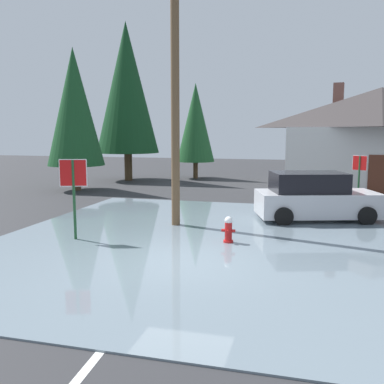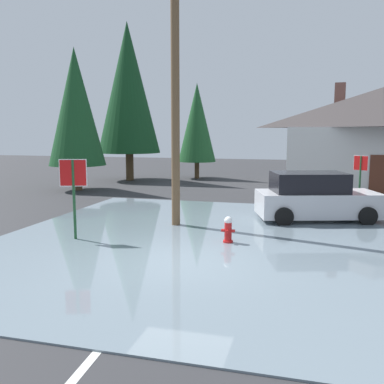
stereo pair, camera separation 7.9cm
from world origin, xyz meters
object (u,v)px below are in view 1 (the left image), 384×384
object	(u,v)px
pine_tree_tall_left	(75,107)
fire_hydrant	(228,230)
utility_pole	(175,74)
pine_tree_mid_left	(196,123)
stop_sign_far	(359,170)
stop_sign_near	(74,182)
house	(379,136)
parked_car	(314,198)
pine_tree_short_left	(127,88)

from	to	relation	value
pine_tree_tall_left	fire_hydrant	bearing A→B (deg)	-42.29
fire_hydrant	utility_pole	world-z (taller)	utility_pole
pine_tree_mid_left	stop_sign_far	bearing A→B (deg)	-41.05
utility_pole	stop_sign_near	bearing A→B (deg)	-130.94
fire_hydrant	house	world-z (taller)	house
stop_sign_far	parked_car	distance (m)	4.64
stop_sign_far	house	bearing A→B (deg)	74.94
fire_hydrant	utility_pole	distance (m)	5.41
fire_hydrant	stop_sign_far	world-z (taller)	stop_sign_far
fire_hydrant	pine_tree_short_left	distance (m)	17.73
stop_sign_far	pine_tree_tall_left	bearing A→B (deg)	176.71
fire_hydrant	pine_tree_tall_left	world-z (taller)	pine_tree_tall_left
house	pine_tree_short_left	bearing A→B (deg)	-178.69
stop_sign_near	stop_sign_far	distance (m)	12.52
stop_sign_far	pine_tree_mid_left	xyz separation A→B (m)	(-9.50, 8.27, 2.26)
parked_car	pine_tree_short_left	distance (m)	16.18
utility_pole	pine_tree_tall_left	xyz separation A→B (m)	(-7.76, 7.13, -0.56)
fire_hydrant	utility_pole	bearing A→B (deg)	138.88
pine_tree_tall_left	stop_sign_far	bearing A→B (deg)	-3.29
stop_sign_near	fire_hydrant	bearing A→B (deg)	9.98
pine_tree_tall_left	house	bearing A→B (deg)	19.16
fire_hydrant	pine_tree_mid_left	world-z (taller)	pine_tree_mid_left
utility_pole	house	bearing A→B (deg)	57.09
utility_pole	pine_tree_mid_left	world-z (taller)	utility_pole
stop_sign_near	utility_pole	size ratio (longest dim) A/B	0.25
stop_sign_near	fire_hydrant	world-z (taller)	stop_sign_near
pine_tree_short_left	house	bearing A→B (deg)	1.31
stop_sign_near	pine_tree_short_left	bearing A→B (deg)	107.48
house	pine_tree_short_left	xyz separation A→B (m)	(-15.19, -0.35, 2.99)
stop_sign_near	pine_tree_tall_left	distance (m)	11.52
pine_tree_short_left	pine_tree_mid_left	bearing A→B (deg)	29.54
pine_tree_tall_left	pine_tree_short_left	world-z (taller)	pine_tree_short_left
utility_pole	pine_tree_mid_left	xyz separation A→B (m)	(-3.01, 14.59, -1.24)
fire_hydrant	pine_tree_mid_left	bearing A→B (deg)	107.32
fire_hydrant	pine_tree_short_left	size ratio (longest dim) A/B	0.08
house	stop_sign_far	bearing A→B (deg)	-105.06
stop_sign_near	stop_sign_far	bearing A→B (deg)	45.54
utility_pole	house	distance (m)	15.25
utility_pole	pine_tree_short_left	size ratio (longest dim) A/B	0.96
pine_tree_short_left	utility_pole	bearing A→B (deg)	-60.49
utility_pole	parked_car	size ratio (longest dim) A/B	2.12
pine_tree_short_left	stop_sign_near	bearing A→B (deg)	-72.52
utility_pole	pine_tree_mid_left	distance (m)	14.95
stop_sign_far	pine_tree_short_left	world-z (taller)	pine_tree_short_left
utility_pole	stop_sign_far	world-z (taller)	utility_pole
fire_hydrant	pine_tree_tall_left	bearing A→B (deg)	137.71
house	pine_tree_mid_left	xyz separation A→B (m)	(-11.22, 1.91, 0.84)
stop_sign_near	pine_tree_mid_left	size ratio (longest dim) A/B	0.37
parked_car	pine_tree_mid_left	size ratio (longest dim) A/B	0.71
parked_car	pine_tree_mid_left	distance (m)	14.82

